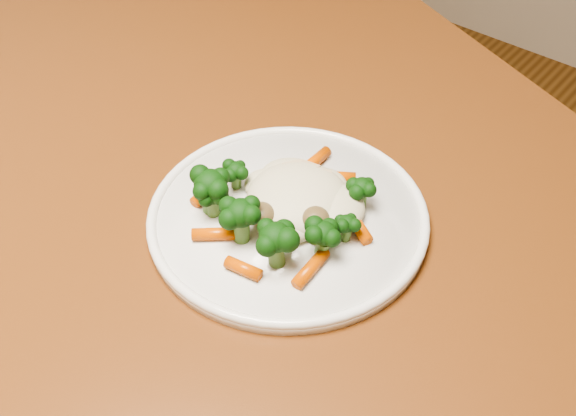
{
  "coord_description": "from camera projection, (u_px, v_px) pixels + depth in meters",
  "views": [
    {
      "loc": [
        0.07,
        -0.58,
        1.25
      ],
      "look_at": [
        -0.25,
        -0.19,
        0.77
      ],
      "focal_mm": 45.0,
      "sensor_mm": 36.0,
      "label": 1
    }
  ],
  "objects": [
    {
      "name": "plate",
      "position": [
        288.0,
        219.0,
        0.71
      ],
      "size": [
        0.27,
        0.27,
        0.01
      ],
      "primitive_type": "cylinder",
      "color": "white",
      "rests_on": "dining_table"
    },
    {
      "name": "meal",
      "position": [
        281.0,
        203.0,
        0.69
      ],
      "size": [
        0.17,
        0.19,
        0.04
      ],
      "color": "beige",
      "rests_on": "plate"
    },
    {
      "name": "dining_table",
      "position": [
        257.0,
        254.0,
        0.82
      ],
      "size": [
        1.37,
        1.17,
        0.75
      ],
      "rotation": [
        0.0,
        0.0,
        -0.4
      ],
      "color": "brown",
      "rests_on": "ground"
    }
  ]
}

